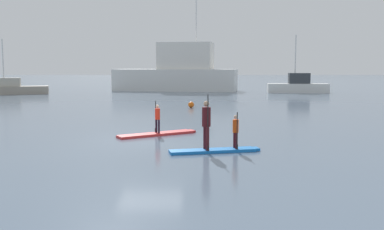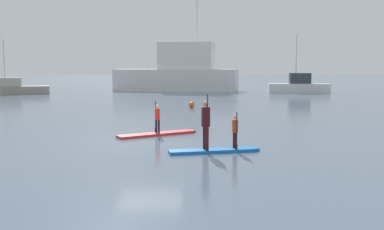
% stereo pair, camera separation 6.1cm
% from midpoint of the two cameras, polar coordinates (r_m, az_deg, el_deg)
% --- Properties ---
extents(ground_plane, '(240.00, 240.00, 0.00)m').
position_cam_midpoint_polar(ground_plane, '(16.97, -5.50, -3.26)').
color(ground_plane, slate).
extents(paddleboard_near, '(3.22, 2.25, 0.10)m').
position_cam_midpoint_polar(paddleboard_near, '(17.99, -4.52, -2.52)').
color(paddleboard_near, red).
rests_on(paddleboard_near, ground).
extents(paddler_child_solo, '(0.29, 0.36, 1.33)m').
position_cam_midpoint_polar(paddler_child_solo, '(17.91, -4.53, -0.25)').
color(paddler_child_solo, black).
rests_on(paddler_child_solo, paddleboard_near).
extents(paddleboard_far, '(3.10, 1.18, 0.10)m').
position_cam_midpoint_polar(paddleboard_far, '(14.48, 3.08, -4.74)').
color(paddleboard_far, blue).
rests_on(paddleboard_far, ground).
extents(paddler_adult, '(0.35, 0.50, 1.86)m').
position_cam_midpoint_polar(paddler_adult, '(14.24, 1.97, -0.90)').
color(paddler_adult, '#4C1419').
rests_on(paddler_adult, paddleboard_far).
extents(paddler_child_front, '(0.24, 0.39, 1.25)m').
position_cam_midpoint_polar(paddler_child_front, '(14.55, 5.88, -1.95)').
color(paddler_child_front, '#4C1419').
rests_on(paddler_child_front, paddleboard_far).
extents(fishing_boat_white_large, '(14.58, 6.52, 13.85)m').
position_cam_midpoint_polar(fishing_boat_white_large, '(49.84, -1.68, 5.61)').
color(fishing_boat_white_large, silver).
rests_on(fishing_boat_white_large, ground).
extents(fishing_boat_green_midground, '(6.50, 2.03, 6.14)m').
position_cam_midpoint_polar(fishing_boat_green_midground, '(47.55, 14.04, 3.80)').
color(fishing_boat_green_midground, silver).
rests_on(fishing_boat_green_midground, ground).
extents(motor_boat_small_navy, '(6.84, 3.51, 5.55)m').
position_cam_midpoint_polar(motor_boat_small_navy, '(47.35, -22.53, 3.27)').
color(motor_boat_small_navy, '#9E9384').
rests_on(motor_boat_small_navy, ground).
extents(mooring_buoy_near, '(0.41, 0.41, 0.41)m').
position_cam_midpoint_polar(mooring_buoy_near, '(29.66, 0.01, 1.37)').
color(mooring_buoy_near, orange).
rests_on(mooring_buoy_near, ground).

